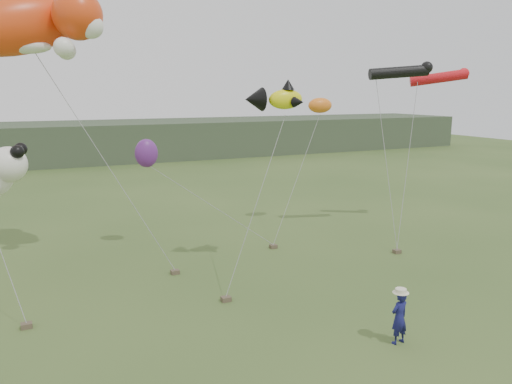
# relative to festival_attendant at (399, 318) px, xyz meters

# --- Properties ---
(ground) EXTENTS (120.00, 120.00, 0.00)m
(ground) POSITION_rel_festival_attendant_xyz_m (-1.28, 1.61, -0.80)
(ground) COLOR #385123
(ground) RESTS_ON ground
(headland) EXTENTS (90.00, 13.00, 4.00)m
(headland) POSITION_rel_festival_attendant_xyz_m (-4.39, 46.30, 1.12)
(headland) COLOR #2D3D28
(headland) RESTS_ON ground
(festival_attendant) EXTENTS (0.63, 0.45, 1.61)m
(festival_attendant) POSITION_rel_festival_attendant_xyz_m (0.00, 0.00, 0.00)
(festival_attendant) COLOR #161752
(festival_attendant) RESTS_ON ground
(sandbag_anchors) EXTENTS (15.82, 5.02, 0.17)m
(sandbag_anchors) POSITION_rel_festival_attendant_xyz_m (-2.29, 7.02, -0.72)
(sandbag_anchors) COLOR brown
(sandbag_anchors) RESTS_ON ground
(cat_kite) EXTENTS (6.76, 3.83, 3.44)m
(cat_kite) POSITION_rel_festival_attendant_xyz_m (-8.90, 11.25, 9.05)
(cat_kite) COLOR red
(cat_kite) RESTS_ON ground
(fish_kite) EXTENTS (2.31, 1.59, 1.22)m
(fish_kite) POSITION_rel_festival_attendant_xyz_m (-0.63, 6.94, 6.20)
(fish_kite) COLOR yellow
(fish_kite) RESTS_ON ground
(tube_kites) EXTENTS (5.84, 2.09, 1.23)m
(tube_kites) POSITION_rel_festival_attendant_xyz_m (9.22, 9.61, 7.35)
(tube_kites) COLOR black
(tube_kites) RESTS_ON ground
(misc_kites) EXTENTS (10.53, 1.03, 3.08)m
(misc_kites) POSITION_rel_festival_attendant_xyz_m (-0.09, 12.10, 4.70)
(misc_kites) COLOR orange
(misc_kites) RESTS_ON ground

